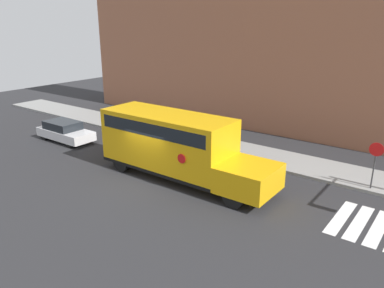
# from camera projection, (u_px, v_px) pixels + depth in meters

# --- Properties ---
(ground_plane) EXTENTS (60.00, 60.00, 0.00)m
(ground_plane) POSITION_uv_depth(u_px,v_px,m) (147.00, 180.00, 18.77)
(ground_plane) COLOR #28282B
(sidewalk_strip) EXTENTS (44.00, 3.00, 0.15)m
(sidewalk_strip) POSITION_uv_depth(u_px,v_px,m) (218.00, 146.00, 23.69)
(sidewalk_strip) COLOR gray
(sidewalk_strip) RESTS_ON ground
(building_backdrop) EXTENTS (32.00, 4.00, 12.81)m
(building_backdrop) POSITION_uv_depth(u_px,v_px,m) (269.00, 38.00, 26.65)
(building_backdrop) COLOR #935B42
(building_backdrop) RESTS_ON ground
(crosswalk_stripes) EXTENTS (3.30, 3.20, 0.01)m
(crosswalk_stripes) POSITION_uv_depth(u_px,v_px,m) (378.00, 228.00, 14.44)
(crosswalk_stripes) COLOR white
(crosswalk_stripes) RESTS_ON ground
(school_bus) EXTENTS (9.34, 2.57, 3.24)m
(school_bus) POSITION_uv_depth(u_px,v_px,m) (175.00, 143.00, 18.59)
(school_bus) COLOR #EAA80F
(school_bus) RESTS_ON ground
(parked_car) EXTENTS (4.14, 1.70, 1.31)m
(parked_car) POSITION_uv_depth(u_px,v_px,m) (65.00, 131.00, 24.73)
(parked_car) COLOR silver
(parked_car) RESTS_ON ground
(stop_sign) EXTENTS (0.64, 0.10, 2.40)m
(stop_sign) POSITION_uv_depth(u_px,v_px,m) (375.00, 160.00, 17.08)
(stop_sign) COLOR #38383A
(stop_sign) RESTS_ON ground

